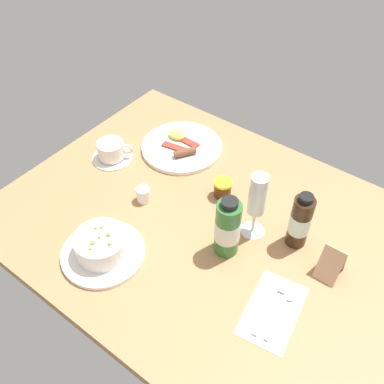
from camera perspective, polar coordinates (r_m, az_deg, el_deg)
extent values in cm
cube|color=#B27F51|center=(120.38, 1.67, -4.32)|extent=(110.00, 84.00, 3.00)
cylinder|color=white|center=(113.89, -11.54, -7.87)|extent=(21.32, 21.32, 1.20)
cylinder|color=white|center=(111.14, -11.80, -6.77)|extent=(13.13, 13.13, 5.87)
cylinder|color=beige|center=(109.50, -11.97, -6.08)|extent=(11.29, 11.29, 1.60)
sphere|color=#8DAA53|center=(107.91, -13.02, -6.60)|extent=(0.87, 0.87, 0.87)
sphere|color=#8DAA53|center=(107.99, -12.86, -6.51)|extent=(1.23, 1.23, 1.23)
sphere|color=#8DAA53|center=(108.80, -10.85, -5.53)|extent=(1.35, 1.35, 1.35)
sphere|color=#8DAA53|center=(106.93, -10.71, -6.71)|extent=(1.13, 1.13, 1.13)
sphere|color=#8DAA53|center=(110.67, -11.76, -4.57)|extent=(0.88, 0.88, 0.88)
sphere|color=#8DAA53|center=(106.95, -13.13, -7.27)|extent=(0.85, 0.85, 0.85)
sphere|color=#8DAA53|center=(108.77, -12.03, -5.81)|extent=(0.89, 0.89, 0.89)
sphere|color=#8DAA53|center=(110.82, -12.50, -4.66)|extent=(0.94, 0.94, 0.94)
cube|color=white|center=(104.96, 10.52, -14.99)|extent=(14.05, 20.50, 0.30)
cube|color=silver|center=(104.31, 9.68, -14.95)|extent=(3.27, 14.02, 0.50)
cube|color=silver|center=(108.33, 11.79, -11.99)|extent=(2.71, 3.89, 0.40)
cube|color=silver|center=(103.89, 11.06, -15.70)|extent=(2.92, 13.00, 0.50)
ellipsoid|color=silver|center=(107.45, 12.92, -12.97)|extent=(2.40, 4.00, 0.60)
cylinder|color=white|center=(139.96, -10.41, 4.52)|extent=(12.62, 12.62, 0.90)
cylinder|color=white|center=(138.02, -10.57, 5.48)|extent=(8.25, 8.25, 5.22)
cylinder|color=#3B2510|center=(136.71, -10.69, 6.16)|extent=(7.01, 7.01, 1.00)
torus|color=white|center=(136.89, -8.48, 5.56)|extent=(3.40, 2.73, 3.60)
cylinder|color=white|center=(123.83, -6.37, -0.32)|extent=(4.01, 4.01, 4.45)
cone|color=white|center=(122.73, -7.28, 0.17)|extent=(2.44, 2.41, 2.22)
cylinder|color=white|center=(118.00, 7.91, -4.97)|extent=(6.46, 6.46, 0.40)
cylinder|color=white|center=(115.02, 8.10, -3.71)|extent=(0.80, 0.80, 7.51)
cylinder|color=white|center=(108.02, 8.61, -0.34)|extent=(4.50, 4.50, 11.75)
cylinder|color=silver|center=(109.28, 8.51, -0.99)|extent=(3.69, 3.69, 7.05)
cylinder|color=#4C270D|center=(124.76, 4.02, 0.34)|extent=(4.98, 4.98, 4.52)
cylinder|color=yellow|center=(122.90, 4.09, 1.22)|extent=(5.22, 5.22, 0.80)
cylinder|color=#337233|center=(107.28, 4.67, -4.77)|extent=(6.31, 6.31, 16.26)
cylinder|color=white|center=(107.52, 4.66, -4.88)|extent=(6.43, 6.43, 6.18)
cylinder|color=black|center=(100.61, 4.97, -1.49)|extent=(4.10, 4.10, 1.64)
cylinder|color=#382314|center=(112.15, 13.95, -3.83)|extent=(5.32, 5.32, 15.38)
cylinder|color=white|center=(112.37, 13.92, -3.93)|extent=(5.42, 5.42, 5.84)
cylinder|color=black|center=(106.08, 14.73, -0.81)|extent=(3.46, 3.46, 1.60)
cylinder|color=white|center=(141.12, -1.36, 5.90)|extent=(25.83, 25.83, 1.40)
cube|color=#A43828|center=(141.87, -0.71, 6.67)|extent=(9.06, 2.63, 0.60)
cube|color=brown|center=(139.45, -2.18, 5.84)|extent=(9.28, 3.96, 0.60)
cylinder|color=brown|center=(136.10, -0.93, 5.21)|extent=(5.60, 7.09, 2.20)
ellipsoid|color=#F2D859|center=(143.55, -1.96, 7.53)|extent=(6.00, 4.80, 2.40)
cube|color=tan|center=(111.17, 18.21, -8.09)|extent=(5.46, 3.55, 9.73)
cube|color=tan|center=(109.19, 17.54, -9.19)|extent=(5.46, 3.55, 9.73)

